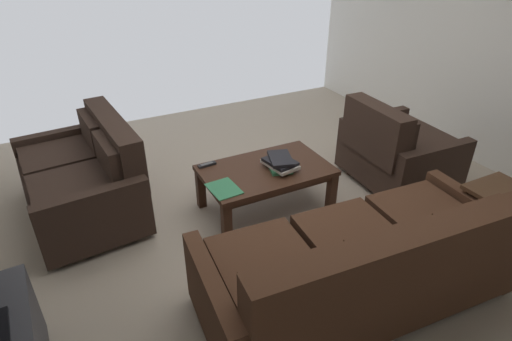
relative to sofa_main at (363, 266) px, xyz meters
name	(u,v)px	position (x,y,z in m)	size (l,w,h in m)	color
ground_plane	(279,219)	(-0.02, -1.06, -0.35)	(4.89, 5.48, 0.01)	tan
wall_left	(511,31)	(-2.46, -1.06, 1.01)	(0.12, 5.48, 2.70)	silver
sofa_main	(363,266)	(0.00, 0.00, 0.00)	(2.07, 1.00, 0.80)	black
loveseat_near	(86,177)	(1.39, -1.92, 0.00)	(0.95, 1.41, 0.83)	black
coffee_table	(266,175)	(0.02, -1.26, 0.00)	(1.08, 0.66, 0.41)	#3D2316
end_table	(501,207)	(-1.13, 0.08, 0.14)	(0.41, 0.41, 0.61)	#472D1C
armchair_side	(395,150)	(-1.29, -1.10, 0.01)	(0.87, 0.97, 0.84)	black
book_stack	(280,163)	(-0.09, -1.20, 0.12)	(0.25, 0.33, 0.11)	#337F51
tv_remote	(207,165)	(0.45, -1.53, 0.08)	(0.16, 0.06, 0.02)	black
loose_magazine	(224,189)	(0.46, -1.12, 0.07)	(0.21, 0.27, 0.01)	#337F51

